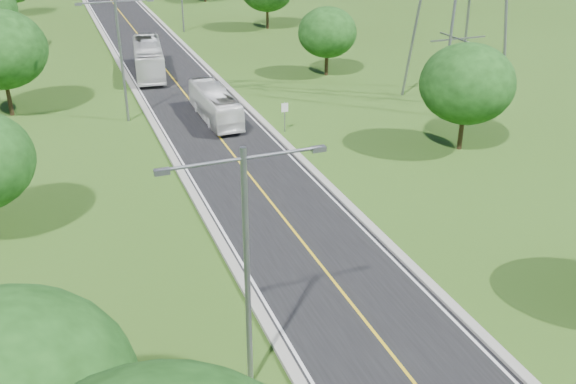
% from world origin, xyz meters
% --- Properties ---
extents(ground, '(260.00, 260.00, 0.00)m').
position_xyz_m(ground, '(0.00, 60.00, 0.00)').
color(ground, '#2C4914').
rests_on(ground, ground).
extents(road, '(8.00, 150.00, 0.06)m').
position_xyz_m(road, '(0.00, 66.00, 0.03)').
color(road, black).
rests_on(road, ground).
extents(curb_left, '(0.50, 150.00, 0.22)m').
position_xyz_m(curb_left, '(-4.25, 66.00, 0.11)').
color(curb_left, gray).
rests_on(curb_left, ground).
extents(curb_right, '(0.50, 150.00, 0.22)m').
position_xyz_m(curb_right, '(4.25, 66.00, 0.11)').
color(curb_right, gray).
rests_on(curb_right, ground).
extents(speed_limit_sign, '(0.55, 0.09, 2.40)m').
position_xyz_m(speed_limit_sign, '(5.20, 37.98, 1.60)').
color(speed_limit_sign, slate).
rests_on(speed_limit_sign, ground).
extents(streetlight_near_left, '(5.90, 0.25, 10.00)m').
position_xyz_m(streetlight_near_left, '(-6.00, 12.00, 5.94)').
color(streetlight_near_left, slate).
rests_on(streetlight_near_left, ground).
extents(streetlight_mid_left, '(5.90, 0.25, 10.00)m').
position_xyz_m(streetlight_mid_left, '(-6.00, 45.00, 5.94)').
color(streetlight_mid_left, slate).
rests_on(streetlight_mid_left, ground).
extents(tree_lc, '(7.56, 7.56, 8.79)m').
position_xyz_m(tree_lc, '(-15.00, 50.00, 5.58)').
color(tree_lc, black).
rests_on(tree_lc, ground).
extents(tree_rb, '(6.72, 6.72, 7.82)m').
position_xyz_m(tree_rb, '(16.00, 30.00, 4.95)').
color(tree_rb, black).
rests_on(tree_rb, ground).
extents(tree_rc, '(5.88, 5.88, 6.84)m').
position_xyz_m(tree_rc, '(15.00, 52.00, 4.33)').
color(tree_rc, black).
rests_on(tree_rc, ground).
extents(bus_outbound, '(2.26, 9.40, 2.61)m').
position_xyz_m(bus_outbound, '(0.80, 42.57, 1.37)').
color(bus_outbound, white).
rests_on(bus_outbound, road).
extents(bus_inbound, '(4.18, 11.82, 3.22)m').
position_xyz_m(bus_inbound, '(-1.85, 58.60, 1.67)').
color(bus_inbound, silver).
rests_on(bus_inbound, road).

